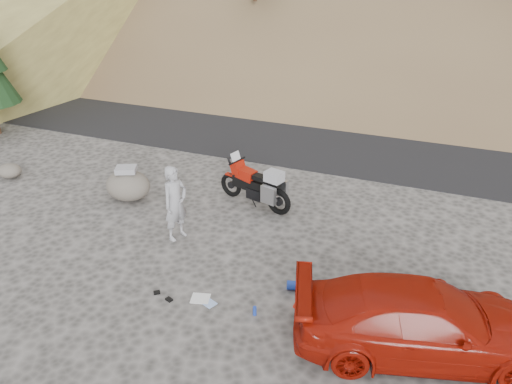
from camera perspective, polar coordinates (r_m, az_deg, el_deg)
ground at (r=12.28m, az=-6.75°, el=-6.71°), size 140.00×140.00×0.00m
road at (r=19.81m, az=5.42°, el=6.83°), size 120.00×7.00×0.05m
motorcycle at (r=13.89m, az=0.18°, el=0.69°), size 2.39×1.10×1.46m
man at (r=12.89m, az=-8.87°, el=-5.08°), size 0.66×0.82×1.95m
red_car at (r=10.12m, az=17.87°, el=-16.65°), size 4.92×3.06×1.33m
boulder at (r=14.82m, az=-14.42°, el=0.80°), size 1.51×1.36×1.03m
small_rock at (r=17.62m, az=-26.33°, el=2.20°), size 0.83×0.77×0.44m
gear_white_cloth at (r=10.80m, az=-6.37°, el=-11.99°), size 0.46×0.43×0.01m
gear_blue_mat at (r=10.96m, az=4.89°, el=-10.63°), size 0.54×0.32×0.20m
gear_bottle at (r=10.29m, az=-0.15°, el=-13.43°), size 0.09×0.09×0.20m
gear_funnel at (r=10.51m, az=4.66°, el=-12.52°), size 0.20×0.20×0.20m
gear_glove_a at (r=10.84m, az=-9.90°, el=-12.00°), size 0.17×0.15×0.04m
gear_glove_b at (r=11.07m, az=-11.27°, el=-11.20°), size 0.17×0.16×0.05m
gear_blue_cloth at (r=10.67m, az=-5.46°, el=-12.49°), size 0.38×0.34×0.01m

